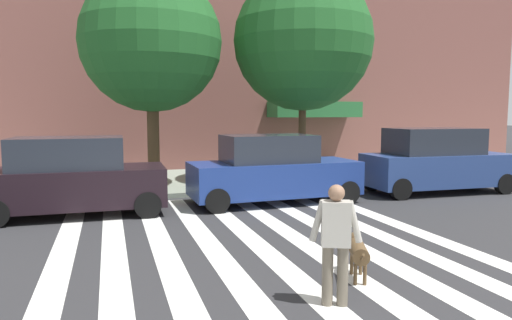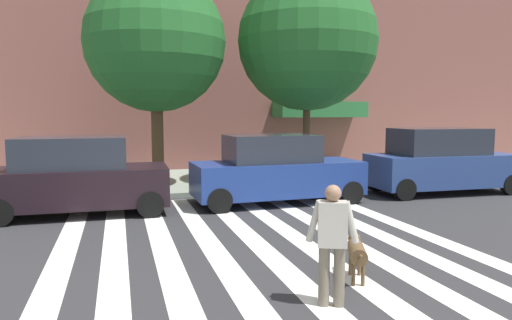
{
  "view_description": "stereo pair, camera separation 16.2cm",
  "coord_description": "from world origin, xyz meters",
  "px_view_note": "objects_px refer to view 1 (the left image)",
  "views": [
    {
      "loc": [
        -2.64,
        0.06,
        2.57
      ],
      "look_at": [
        -0.04,
        8.15,
        1.7
      ],
      "focal_mm": 32.16,
      "sensor_mm": 36.0,
      "label": 1
    },
    {
      "loc": [
        -2.48,
        0.01,
        2.57
      ],
      "look_at": [
        -0.04,
        8.15,
        1.7
      ],
      "focal_mm": 32.16,
      "sensor_mm": 36.0,
      "label": 2
    }
  ],
  "objects_px": {
    "parked_car_third_in_line": "(273,171)",
    "pedestrian_dog_walker": "(336,238)",
    "parked_car_fourth_in_line": "(436,162)",
    "parked_car_behind_first": "(75,177)",
    "street_tree_nearest": "(151,42)",
    "street_tree_middle": "(303,41)",
    "dog_on_leash": "(358,251)"
  },
  "relations": [
    {
      "from": "parked_car_behind_first",
      "to": "dog_on_leash",
      "type": "distance_m",
      "value": 7.63
    },
    {
      "from": "parked_car_behind_first",
      "to": "street_tree_middle",
      "type": "xyz_separation_m",
      "value": [
        7.34,
        2.59,
        4.08
      ]
    },
    {
      "from": "parked_car_third_in_line",
      "to": "street_tree_nearest",
      "type": "bearing_deg",
      "value": 135.33
    },
    {
      "from": "street_tree_nearest",
      "to": "dog_on_leash",
      "type": "bearing_deg",
      "value": -76.25
    },
    {
      "from": "parked_car_fourth_in_line",
      "to": "parked_car_behind_first",
      "type": "bearing_deg",
      "value": -179.99
    },
    {
      "from": "parked_car_fourth_in_line",
      "to": "dog_on_leash",
      "type": "distance_m",
      "value": 8.94
    },
    {
      "from": "parked_car_behind_first",
      "to": "pedestrian_dog_walker",
      "type": "distance_m",
      "value": 7.86
    },
    {
      "from": "street_tree_nearest",
      "to": "street_tree_middle",
      "type": "distance_m",
      "value": 5.12
    },
    {
      "from": "parked_car_third_in_line",
      "to": "parked_car_behind_first",
      "type": "bearing_deg",
      "value": 179.97
    },
    {
      "from": "street_tree_nearest",
      "to": "street_tree_middle",
      "type": "height_order",
      "value": "street_tree_middle"
    },
    {
      "from": "parked_car_behind_first",
      "to": "dog_on_leash",
      "type": "bearing_deg",
      "value": -53.86
    },
    {
      "from": "parked_car_behind_first",
      "to": "pedestrian_dog_walker",
      "type": "xyz_separation_m",
      "value": [
        3.68,
        -6.94,
        -0.04
      ]
    },
    {
      "from": "street_tree_middle",
      "to": "pedestrian_dog_walker",
      "type": "distance_m",
      "value": 11.02
    },
    {
      "from": "dog_on_leash",
      "to": "parked_car_third_in_line",
      "type": "bearing_deg",
      "value": 82.4
    },
    {
      "from": "parked_car_third_in_line",
      "to": "street_tree_middle",
      "type": "distance_m",
      "value": 5.27
    },
    {
      "from": "parked_car_third_in_line",
      "to": "street_tree_nearest",
      "type": "xyz_separation_m",
      "value": [
        -3.07,
        3.03,
        3.92
      ]
    },
    {
      "from": "parked_car_third_in_line",
      "to": "pedestrian_dog_walker",
      "type": "distance_m",
      "value": 7.13
    },
    {
      "from": "pedestrian_dog_walker",
      "to": "dog_on_leash",
      "type": "distance_m",
      "value": 1.24
    },
    {
      "from": "dog_on_leash",
      "to": "pedestrian_dog_walker",
      "type": "bearing_deg",
      "value": -135.59
    },
    {
      "from": "street_tree_nearest",
      "to": "pedestrian_dog_walker",
      "type": "bearing_deg",
      "value": -81.82
    },
    {
      "from": "street_tree_middle",
      "to": "street_tree_nearest",
      "type": "bearing_deg",
      "value": 175.13
    },
    {
      "from": "street_tree_middle",
      "to": "dog_on_leash",
      "type": "distance_m",
      "value": 10.28
    },
    {
      "from": "street_tree_nearest",
      "to": "parked_car_behind_first",
      "type": "bearing_deg",
      "value": -126.52
    },
    {
      "from": "street_tree_nearest",
      "to": "dog_on_leash",
      "type": "height_order",
      "value": "street_tree_nearest"
    },
    {
      "from": "street_tree_nearest",
      "to": "street_tree_middle",
      "type": "bearing_deg",
      "value": -4.87
    },
    {
      "from": "parked_car_behind_first",
      "to": "dog_on_leash",
      "type": "relative_size",
      "value": 4.31
    },
    {
      "from": "parked_car_third_in_line",
      "to": "pedestrian_dog_walker",
      "type": "xyz_separation_m",
      "value": [
        -1.63,
        -6.94,
        -0.01
      ]
    },
    {
      "from": "parked_car_fourth_in_line",
      "to": "pedestrian_dog_walker",
      "type": "bearing_deg",
      "value": -136.31
    },
    {
      "from": "dog_on_leash",
      "to": "street_tree_middle",
      "type": "bearing_deg",
      "value": 71.92
    },
    {
      "from": "pedestrian_dog_walker",
      "to": "parked_car_fourth_in_line",
      "type": "bearing_deg",
      "value": 43.69
    },
    {
      "from": "street_tree_nearest",
      "to": "pedestrian_dog_walker",
      "type": "height_order",
      "value": "street_tree_nearest"
    },
    {
      "from": "street_tree_nearest",
      "to": "street_tree_middle",
      "type": "xyz_separation_m",
      "value": [
        5.1,
        -0.43,
        0.2
      ]
    }
  ]
}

